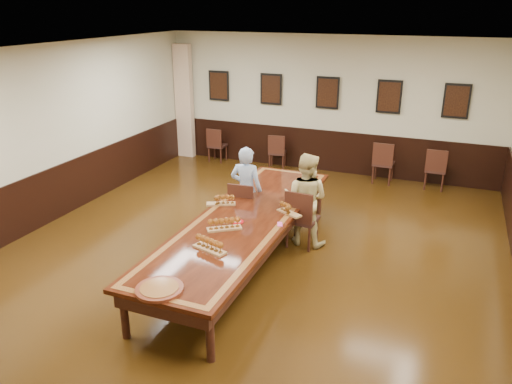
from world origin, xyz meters
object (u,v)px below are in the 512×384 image
at_px(spare_chair_b, 277,151).
at_px(spare_chair_a, 217,144).
at_px(carved_platter, 159,289).
at_px(spare_chair_c, 384,162).
at_px(person_woman, 305,199).
at_px(conference_table, 244,226).
at_px(chair_man, 244,207).
at_px(chair_woman, 303,217).
at_px(person_man, 246,190).
at_px(spare_chair_d, 436,168).

bearing_deg(spare_chair_b, spare_chair_a, -10.04).
height_order(spare_chair_b, carved_platter, spare_chair_b).
height_order(spare_chair_b, spare_chair_c, spare_chair_c).
distance_m(spare_chair_c, person_woman, 3.71).
distance_m(conference_table, carved_platter, 2.28).
relative_size(chair_man, chair_woman, 0.96).
xyz_separation_m(chair_woman, person_woman, (0.01, 0.11, 0.29)).
xyz_separation_m(spare_chair_b, carved_platter, (1.05, -6.98, 0.34)).
bearing_deg(chair_man, carved_platter, 91.67).
bearing_deg(person_man, spare_chair_c, -121.97).
bearing_deg(chair_man, person_man, -90.00).
distance_m(spare_chair_d, person_man, 4.66).
bearing_deg(spare_chair_b, chair_man, 90.22).
relative_size(chair_woman, spare_chair_b, 1.17).
xyz_separation_m(spare_chair_b, person_woman, (1.82, -3.71, 0.36)).
relative_size(chair_man, person_woman, 0.62).
distance_m(person_woman, carved_platter, 3.36).
xyz_separation_m(spare_chair_c, spare_chair_d, (1.12, 0.02, -0.02)).
xyz_separation_m(chair_woman, spare_chair_c, (0.77, 3.72, -0.02)).
bearing_deg(person_man, person_woman, 171.95).
xyz_separation_m(spare_chair_a, spare_chair_c, (4.22, -0.08, 0.04)).
bearing_deg(person_man, spare_chair_b, -83.00).
height_order(spare_chair_a, conference_table, spare_chair_a).
height_order(person_man, person_woman, person_woman).
bearing_deg(spare_chair_c, person_man, 63.09).
distance_m(chair_man, person_woman, 1.14).
bearing_deg(spare_chair_d, carved_platter, 68.76).
bearing_deg(spare_chair_d, spare_chair_b, -1.46).
relative_size(chair_woman, person_man, 0.65).
bearing_deg(person_woman, spare_chair_a, -43.71).
relative_size(spare_chair_a, spare_chair_d, 0.95).
distance_m(spare_chair_b, spare_chair_c, 2.59).
bearing_deg(chair_woman, chair_man, -0.97).
xyz_separation_m(person_woman, carved_platter, (-0.77, -3.27, -0.02)).
bearing_deg(person_woman, spare_chair_c, -98.75).
relative_size(chair_man, spare_chair_c, 1.01).
distance_m(chair_man, spare_chair_c, 4.09).
xyz_separation_m(chair_woman, carved_platter, (-0.76, -3.16, 0.26)).
height_order(spare_chair_c, carved_platter, spare_chair_c).
bearing_deg(chair_man, spare_chair_c, -121.20).
distance_m(chair_woman, conference_table, 1.13).
distance_m(chair_man, chair_woman, 1.09).
bearing_deg(spare_chair_b, spare_chair_c, 167.12).
bearing_deg(conference_table, chair_woman, 52.69).
xyz_separation_m(spare_chair_a, spare_chair_d, (5.34, -0.06, 0.03)).
bearing_deg(chair_man, chair_woman, 171.69).
relative_size(chair_woman, carved_platter, 1.45).
height_order(chair_man, chair_woman, chair_woman).
distance_m(spare_chair_c, conference_table, 4.84).
distance_m(person_man, person_woman, 1.11).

